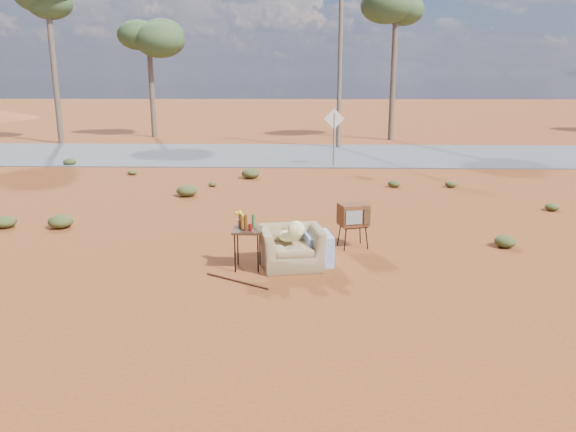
{
  "coord_description": "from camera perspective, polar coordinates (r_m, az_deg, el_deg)",
  "views": [
    {
      "loc": [
        0.37,
        -9.28,
        3.44
      ],
      "look_at": [
        0.08,
        1.1,
        0.8
      ],
      "focal_mm": 35.0,
      "sensor_mm": 36.0,
      "label": 1
    }
  ],
  "objects": [
    {
      "name": "eucalyptus_near_left",
      "position": [
        32.45,
        -13.98,
        17.42
      ],
      "size": [
        3.2,
        3.2,
        6.6
      ],
      "color": "brown",
      "rests_on": "ground"
    },
    {
      "name": "highway",
      "position": [
        24.53,
        0.75,
        6.25
      ],
      "size": [
        140.0,
        7.0,
        0.04
      ],
      "primitive_type": "cube",
      "color": "#565659",
      "rests_on": "ground"
    },
    {
      "name": "eucalyptus_center",
      "position": [
        30.78,
        10.91,
        19.6
      ],
      "size": [
        3.2,
        3.2,
        7.6
      ],
      "color": "brown",
      "rests_on": "ground"
    },
    {
      "name": "tv_unit",
      "position": [
        11.37,
        6.67,
        0.07
      ],
      "size": [
        0.66,
        0.59,
        0.9
      ],
      "rotation": [
        0.0,
        0.0,
        0.29
      ],
      "color": "black",
      "rests_on": "ground"
    },
    {
      "name": "road_sign",
      "position": [
        21.4,
        4.7,
        9.02
      ],
      "size": [
        0.78,
        0.06,
        2.19
      ],
      "color": "brown",
      "rests_on": "ground"
    },
    {
      "name": "scrub_patch",
      "position": [
        14.14,
        -3.28,
        0.74
      ],
      "size": [
        17.49,
        8.07,
        0.33
      ],
      "color": "#424A20",
      "rests_on": "ground"
    },
    {
      "name": "rusty_bar",
      "position": [
        9.65,
        -5.21,
        -6.59
      ],
      "size": [
        1.14,
        0.73,
        0.04
      ],
      "primitive_type": "cylinder",
      "rotation": [
        0.0,
        1.57,
        -0.56
      ],
      "color": "#4D1F14",
      "rests_on": "ground"
    },
    {
      "name": "utility_pole_center",
      "position": [
        26.84,
        5.3,
        15.72
      ],
      "size": [
        1.4,
        0.2,
        8.0
      ],
      "color": "brown",
      "rests_on": "ground"
    },
    {
      "name": "armchair",
      "position": [
        10.27,
        0.88,
        -2.65
      ],
      "size": [
        1.4,
        1.05,
        0.98
      ],
      "rotation": [
        0.0,
        0.0,
        0.18
      ],
      "color": "olive",
      "rests_on": "ground"
    },
    {
      "name": "ground",
      "position": [
        9.91,
        -0.64,
        -6.06
      ],
      "size": [
        140.0,
        140.0,
        0.0
      ],
      "primitive_type": "plane",
      "color": "brown",
      "rests_on": "ground"
    },
    {
      "name": "side_table",
      "position": [
        10.1,
        -4.34,
        -1.18
      ],
      "size": [
        0.52,
        0.52,
        1.03
      ],
      "rotation": [
        0.0,
        0.0,
        -0.01
      ],
      "color": "#3C2316",
      "rests_on": "ground"
    }
  ]
}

